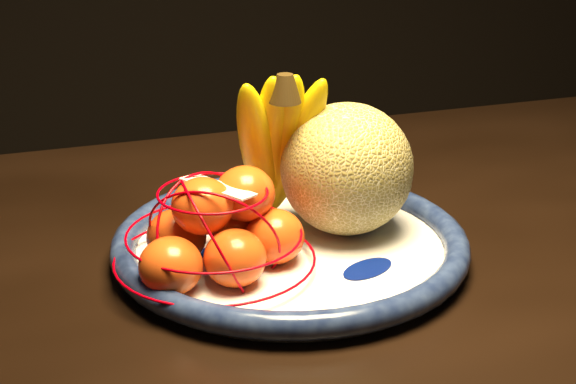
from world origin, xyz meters
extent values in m
cube|color=black|center=(0.12, 0.02, 0.73)|extent=(1.59, 1.05, 0.04)
cylinder|color=white|center=(0.13, 0.03, 0.76)|extent=(0.34, 0.34, 0.01)
torus|color=#091133|center=(0.13, 0.03, 0.77)|extent=(0.37, 0.37, 0.03)
cylinder|color=white|center=(0.13, 0.03, 0.76)|extent=(0.16, 0.16, 0.01)
ellipsoid|color=#03115C|center=(0.19, -0.04, 0.77)|extent=(0.14, 0.12, 0.00)
ellipsoid|color=#03115C|center=(0.10, 0.12, 0.77)|extent=(0.10, 0.13, 0.00)
ellipsoid|color=#03115C|center=(0.02, 0.03, 0.77)|extent=(0.11, 0.06, 0.00)
sphere|color=olive|center=(0.19, 0.06, 0.84)|extent=(0.14, 0.14, 0.14)
ellipsoid|color=#E8C700|center=(0.11, 0.09, 0.86)|extent=(0.09, 0.12, 0.18)
ellipsoid|color=#E8C700|center=(0.12, 0.09, 0.86)|extent=(0.05, 0.11, 0.19)
ellipsoid|color=#E8C700|center=(0.13, 0.09, 0.86)|extent=(0.06, 0.11, 0.19)
ellipsoid|color=#E8C700|center=(0.14, 0.09, 0.86)|extent=(0.09, 0.12, 0.18)
cone|color=black|center=(0.13, 0.09, 0.95)|extent=(0.03, 0.03, 0.03)
ellipsoid|color=#FF5114|center=(0.00, -0.04, 0.80)|extent=(0.06, 0.06, 0.05)
ellipsoid|color=#FF5114|center=(0.06, -0.04, 0.80)|extent=(0.06, 0.06, 0.05)
ellipsoid|color=#FF5114|center=(0.10, 0.00, 0.80)|extent=(0.06, 0.06, 0.05)
ellipsoid|color=#FF5114|center=(0.01, 0.02, 0.80)|extent=(0.06, 0.06, 0.05)
ellipsoid|color=#FF5114|center=(0.07, 0.04, 0.80)|extent=(0.06, 0.06, 0.05)
ellipsoid|color=#FF5114|center=(0.03, -0.01, 0.84)|extent=(0.06, 0.06, 0.05)
ellipsoid|color=#FF5114|center=(0.08, 0.02, 0.84)|extent=(0.06, 0.06, 0.05)
torus|color=#B9000A|center=(0.04, 0.00, 0.78)|extent=(0.24, 0.24, 0.00)
torus|color=#B9000A|center=(0.04, 0.00, 0.81)|extent=(0.21, 0.21, 0.00)
torus|color=#B9000A|center=(0.04, 0.00, 0.85)|extent=(0.13, 0.13, 0.00)
torus|color=#B9000A|center=(0.04, 0.00, 0.80)|extent=(0.14, 0.12, 0.12)
torus|color=#B9000A|center=(0.04, 0.00, 0.80)|extent=(0.07, 0.14, 0.12)
torus|color=#B9000A|center=(0.04, 0.00, 0.80)|extent=(0.14, 0.11, 0.12)
cube|color=white|center=(0.05, 0.00, 0.85)|extent=(0.07, 0.07, 0.01)
camera|label=1|loc=(-0.06, -0.77, 1.16)|focal=55.00mm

